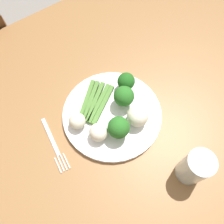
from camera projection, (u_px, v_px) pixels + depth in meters
ground_plane at (107, 172)px, 1.29m from camera, size 6.00×6.00×0.02m
dining_table at (102, 132)px, 0.72m from camera, size 1.46×1.00×0.72m
plate at (112, 114)px, 0.64m from camera, size 0.28×0.28×0.01m
asparagus_bundle at (95, 102)px, 0.64m from camera, size 0.14×0.13×0.01m
broccoli_outer_edge at (119, 128)px, 0.57m from camera, size 0.06×0.06×0.07m
broccoli_near_center at (124, 97)px, 0.61m from camera, size 0.06×0.06×0.07m
broccoli_left at (126, 82)px, 0.64m from camera, size 0.05×0.05×0.06m
cauliflower_mid at (138, 116)px, 0.59m from camera, size 0.06×0.06×0.06m
cauliflower_front_left at (99, 132)px, 0.58m from camera, size 0.05×0.05×0.05m
cauliflower_back at (77, 121)px, 0.60m from camera, size 0.04×0.04×0.04m
fork at (54, 144)px, 0.60m from camera, size 0.04×0.17×0.00m
water_glass at (195, 167)px, 0.52m from camera, size 0.06×0.06×0.11m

